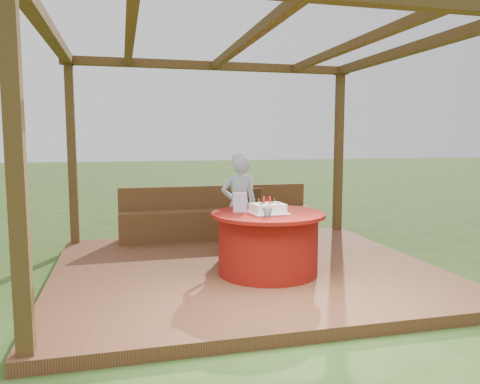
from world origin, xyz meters
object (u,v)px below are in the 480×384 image
table (268,242)px  elderly_woman (239,203)px  gift_bag (240,202)px  bench (217,221)px  chair (247,216)px  birthday_cake (268,208)px  drinking_glass (267,212)px

table → elderly_woman: bearing=96.5°
table → gift_bag: size_ratio=5.95×
bench → elderly_woman: 1.22m
chair → birthday_cake: (-0.11, -1.33, 0.31)m
chair → birthday_cake: bearing=-94.9°
elderly_woman → chair: bearing=61.3°
bench → birthday_cake: (0.17, -2.09, 0.50)m
bench → chair: chair is taller
table → drinking_glass: (-0.10, -0.28, 0.40)m
bench → gift_bag: gift_bag is taller
drinking_glass → bench: bearing=91.9°
table → birthday_cake: (-0.01, -0.02, 0.40)m
table → birthday_cake: birthday_cake is taller
bench → table: bearing=-85.1°
table → gift_bag: (-0.30, 0.13, 0.46)m
chair → bench: bearing=110.4°
chair → birthday_cake: size_ratio=1.90×
chair → birthday_cake: 1.37m
bench → elderly_woman: size_ratio=2.19×
chair → gift_bag: (-0.40, -1.18, 0.36)m
table → gift_bag: gift_bag is taller
bench → gift_bag: (-0.12, -1.94, 0.55)m
bench → drinking_glass: size_ratio=28.78×
elderly_woman → drinking_glass: bearing=-89.6°
gift_bag → chair: bearing=84.8°
bench → birthday_cake: size_ratio=6.80×
drinking_glass → birthday_cake: bearing=71.3°
table → chair: (0.10, 1.31, 0.09)m
birthday_cake → drinking_glass: 0.28m
table → gift_bag: bearing=156.6°
chair → birthday_cake: birthday_cake is taller
birthday_cake → gift_bag: bearing=152.9°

